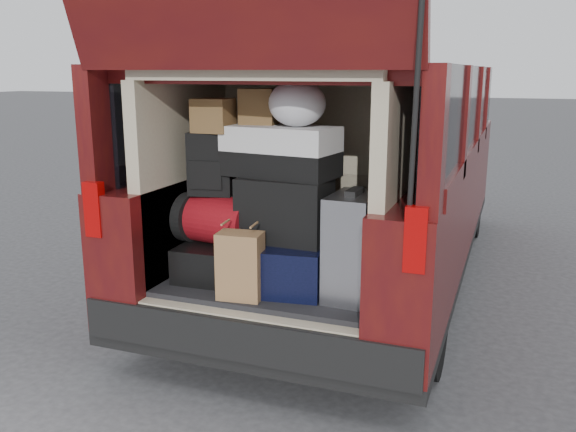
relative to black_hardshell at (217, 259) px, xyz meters
The scene contains 14 objects.
ground 0.77m from the black_hardshell, 21.71° to the right, with size 80.00×80.00×0.00m, color #333335.
minivan 1.77m from the black_hardshell, 77.51° to the left, with size 1.90×5.35×2.77m.
load_floor 0.55m from the black_hardshell, 18.27° to the left, with size 1.24×1.05×0.55m, color black.
black_hardshell is the anchor object (origin of this frame).
navy_hardshell 0.43m from the black_hardshell, ahead, with size 0.49×0.60×0.26m, color black.
silver_roller 0.87m from the black_hardshell, ahead, with size 0.24×0.38×0.57m, color silver.
kraft_bag 0.42m from the black_hardshell, 45.64° to the right, with size 0.24×0.15×0.37m, color olive.
red_duffel 0.25m from the black_hardshell, 35.61° to the right, with size 0.44×0.29×0.29m, color maroon.
black_soft_case 0.55m from the black_hardshell, ahead, with size 0.50×0.30×0.36m, color black.
backpack 0.57m from the black_hardshell, 161.56° to the left, with size 0.25×0.15×0.36m, color black.
twotone_duffel 0.77m from the black_hardshell, ahead, with size 0.62×0.32×0.28m, color silver.
grocery_sack_lower 0.85m from the black_hardshell, 120.82° to the left, with size 0.21×0.17×0.19m, color brown.
grocery_sack_upper 0.93m from the black_hardshell, 27.27° to the left, with size 0.20×0.16×0.20m, color brown.
plastic_bag_center 1.05m from the black_hardshell, ahead, with size 0.32×0.29×0.25m, color silver.
Camera 1 is at (1.24, -2.96, 1.75)m, focal length 38.00 mm.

